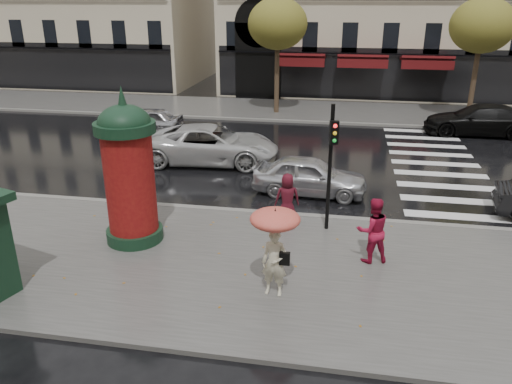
% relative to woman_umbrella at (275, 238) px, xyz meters
% --- Properties ---
extents(ground, '(160.00, 160.00, 0.00)m').
position_rel_woman_umbrella_xyz_m(ground, '(-0.70, 1.67, -1.56)').
color(ground, black).
rests_on(ground, ground).
extents(near_sidewalk, '(90.00, 7.00, 0.12)m').
position_rel_woman_umbrella_xyz_m(near_sidewalk, '(-0.70, 1.17, -1.50)').
color(near_sidewalk, '#474744').
rests_on(near_sidewalk, ground).
extents(far_sidewalk, '(90.00, 6.00, 0.12)m').
position_rel_woman_umbrella_xyz_m(far_sidewalk, '(-0.70, 20.67, -1.50)').
color(far_sidewalk, '#474744').
rests_on(far_sidewalk, ground).
extents(near_kerb, '(90.00, 0.25, 0.14)m').
position_rel_woman_umbrella_xyz_m(near_kerb, '(-0.70, 4.67, -1.49)').
color(near_kerb, slate).
rests_on(near_kerb, ground).
extents(far_kerb, '(90.00, 0.25, 0.14)m').
position_rel_woman_umbrella_xyz_m(far_kerb, '(-0.70, 17.67, -1.49)').
color(far_kerb, slate).
rests_on(far_kerb, ground).
extents(zebra_crossing, '(3.60, 11.75, 0.01)m').
position_rel_woman_umbrella_xyz_m(zebra_crossing, '(5.30, 11.27, -1.55)').
color(zebra_crossing, silver).
rests_on(zebra_crossing, ground).
extents(tree_far_left, '(3.40, 3.40, 6.64)m').
position_rel_woman_umbrella_xyz_m(tree_far_left, '(-2.70, 19.67, 3.61)').
color(tree_far_left, '#38281C').
rests_on(tree_far_left, ground).
extents(tree_far_right, '(3.40, 3.40, 6.64)m').
position_rel_woman_umbrella_xyz_m(tree_far_right, '(8.30, 19.67, 3.61)').
color(tree_far_right, '#38281C').
rests_on(tree_far_right, ground).
extents(woman_umbrella, '(1.14, 1.14, 2.18)m').
position_rel_woman_umbrella_xyz_m(woman_umbrella, '(0.00, 0.00, 0.00)').
color(woman_umbrella, beige).
rests_on(woman_umbrella, near_sidewalk).
extents(woman_red, '(1.02, 0.90, 1.77)m').
position_rel_woman_umbrella_xyz_m(woman_red, '(2.27, 2.00, -0.56)').
color(woman_red, '#A31435').
rests_on(woman_red, near_sidewalk).
extents(man_burgundy, '(0.85, 0.65, 1.55)m').
position_rel_woman_umbrella_xyz_m(man_burgundy, '(-0.19, 4.07, -0.67)').
color(man_burgundy, '#4A0E1A').
rests_on(man_burgundy, near_sidewalk).
extents(morris_column, '(1.63, 1.63, 4.39)m').
position_rel_woman_umbrella_xyz_m(morris_column, '(-4.33, 2.09, 0.66)').
color(morris_column, black).
rests_on(morris_column, near_sidewalk).
extents(traffic_light, '(0.28, 0.37, 3.76)m').
position_rel_woman_umbrella_xyz_m(traffic_light, '(1.07, 3.71, 0.84)').
color(traffic_light, black).
rests_on(traffic_light, near_sidewalk).
extents(car_silver, '(4.14, 1.88, 1.38)m').
position_rel_woman_umbrella_xyz_m(car_silver, '(0.28, 6.84, -0.87)').
color(car_silver, silver).
rests_on(car_silver, ground).
extents(car_white, '(5.91, 3.07, 1.59)m').
position_rel_woman_umbrella_xyz_m(car_white, '(-4.12, 9.75, -0.76)').
color(car_white, silver).
rests_on(car_white, ground).
extents(car_black, '(5.36, 2.23, 1.55)m').
position_rel_woman_umbrella_xyz_m(car_black, '(8.14, 16.67, -0.79)').
color(car_black, black).
rests_on(car_black, ground).
extents(car_far_silver, '(3.94, 1.69, 1.32)m').
position_rel_woman_umbrella_xyz_m(car_far_silver, '(-8.75, 14.00, -0.90)').
color(car_far_silver, '#A4A4A8').
rests_on(car_far_silver, ground).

